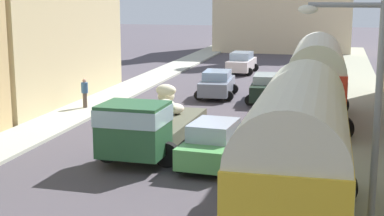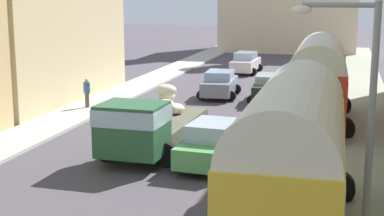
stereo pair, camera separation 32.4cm
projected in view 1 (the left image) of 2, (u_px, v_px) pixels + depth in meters
ground_plane at (233, 102)px, 32.81m from camera, size 154.00×154.00×0.00m
sidewalk_left at (114, 96)px, 34.52m from camera, size 2.50×70.00×0.14m
sidewalk_right at (366, 107)px, 31.08m from camera, size 2.50×70.00×0.14m
building_left_2 at (37, 21)px, 32.57m from camera, size 5.38×13.32×9.05m
parked_bus_0 at (297, 150)px, 14.41m from camera, size 3.37×8.42×4.09m
parked_bus_1 at (317, 77)px, 26.77m from camera, size 3.43×8.50×4.11m
cargo_truck_0 at (149, 124)px, 21.99m from camera, size 3.28×7.20×2.29m
car_0 at (217, 84)px, 34.35m from camera, size 2.44×4.16×1.57m
car_1 at (242, 63)px, 44.62m from camera, size 2.34×4.29×1.63m
car_2 at (214, 144)px, 20.70m from camera, size 2.47×4.04×1.60m
car_3 at (267, 88)px, 32.84m from camera, size 2.43×4.30×1.57m
pedestrian_0 at (85, 92)px, 30.44m from camera, size 0.40×0.40×1.68m
streetlamp_near at (365, 108)px, 12.78m from camera, size 1.90×0.28×5.96m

